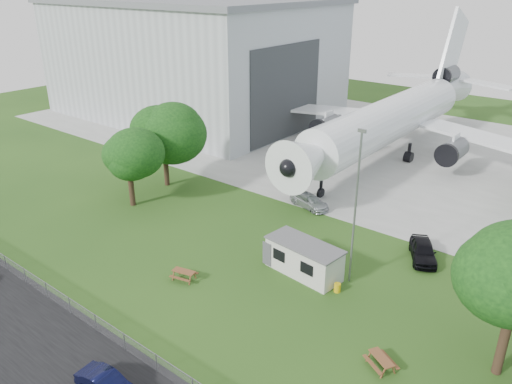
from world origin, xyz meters
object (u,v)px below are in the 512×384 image
Objects in this scene: hangar at (194,57)px; picnic_west at (184,279)px; picnic_east at (380,367)px; site_cabin at (304,259)px; airliner at (395,116)px.

picnic_west is at bearing -46.20° from hangar.
picnic_east is (16.14, 0.70, 0.00)m from picnic_west.
picnic_east is at bearing -31.88° from site_cabin.
airliner reaches higher than picnic_west.
site_cabin is at bearing 30.43° from picnic_west.
airliner is (35.97, -0.14, -4.14)m from hangar.
site_cabin is at bearing -35.97° from hangar.
picnic_west is (0.09, -37.46, -5.27)m from airliner.
hangar is at bearing 120.09° from picnic_west.
site_cabin reaches higher than picnic_east.
picnic_west is at bearing -147.64° from picnic_east.
site_cabin is 11.14m from picnic_east.
site_cabin is at bearing -77.54° from airliner.
picnic_east is (16.23, -36.76, -5.27)m from airliner.
hangar is at bearing 174.63° from picnic_east.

